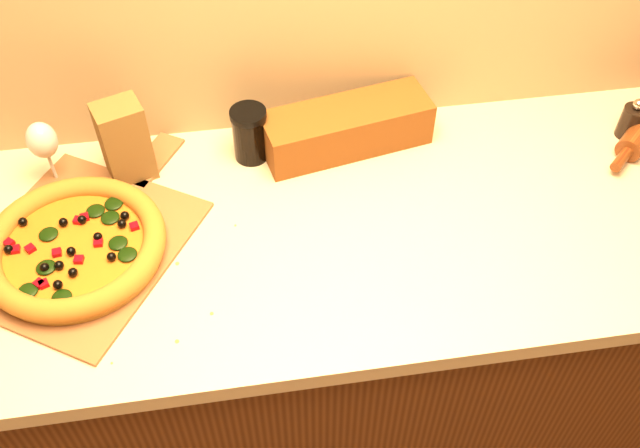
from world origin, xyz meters
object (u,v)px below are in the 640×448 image
Objects in this scene: pepper_grinder at (632,121)px; dark_jar at (250,134)px; pizza at (74,246)px; wine_glass at (43,142)px; pizza_peel at (84,241)px.

pepper_grinder is 0.80× the size of dark_jar.
wine_glass is at bearing 105.02° from pizza.
pizza is 2.80× the size of dark_jar.
dark_jar is at bearing 61.95° from pizza_peel.
wine_glass is (-0.07, 0.19, 0.11)m from pizza_peel.
wine_glass is 0.42m from dark_jar.
pizza_peel is 1.68× the size of pizza.
wine_glass reaches higher than pepper_grinder.
pepper_grinder is at bearing -2.10° from wine_glass.
wine_glass reaches higher than pizza_peel.
dark_jar is (-0.85, 0.06, 0.02)m from pepper_grinder.
pizza_peel is 0.04m from pizza.
wine_glass reaches higher than dark_jar.
pizza_peel is at bearing -173.28° from pepper_grinder.
pizza is 1.22m from pepper_grinder.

